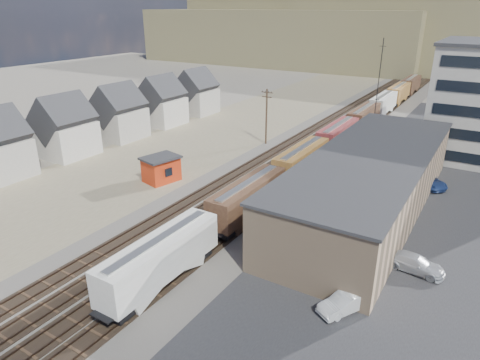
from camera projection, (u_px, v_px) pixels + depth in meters
The scene contains 15 objects.
ground at pixel (135, 269), 40.92m from camera, with size 300.00×300.00×0.00m, color #6B6356.
ballast_bed at pixel (326, 140), 80.36m from camera, with size 18.00×200.00×0.06m, color #4C4742.
dirt_yard at pixel (208, 137), 82.17m from camera, with size 24.00×180.00×0.03m, color #6E634B.
asphalt_lot at pixel (439, 192), 57.86m from camera, with size 26.00×120.00×0.04m, color #232326.
rail_tracks at pixel (323, 139), 80.59m from camera, with size 11.40×200.00×0.24m.
freight_train at pixel (352, 125), 79.67m from camera, with size 3.00×119.74×4.46m.
warehouse at pixel (370, 181), 52.00m from camera, with size 12.40×40.40×7.25m.
utility_pole_north at pixel (266, 115), 76.18m from camera, with size 2.20×0.32×10.00m.
radio_mast at pixel (378, 86), 81.91m from camera, with size 1.20×0.16×18.00m.
townhouse_row at pixel (94, 122), 75.49m from camera, with size 8.15×68.16×10.47m.
hills_north at pixel (438, 32), 168.01m from camera, with size 265.00×80.00×32.00m.
maintenance_shed at pixel (161, 169), 60.91m from camera, with size 4.94×5.79×3.68m.
parked_car_white at pixel (345, 303), 35.07m from camera, with size 1.68×4.81×1.59m, color silver.
parked_car_silver at pixel (415, 264), 40.38m from camera, with size 2.24×5.50×1.60m, color #A9ABB1.
parked_car_blue at pixel (427, 181), 59.45m from camera, with size 2.85×6.18×1.72m, color navy.
Camera 1 is at (26.69, -24.28, 23.38)m, focal length 32.00 mm.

